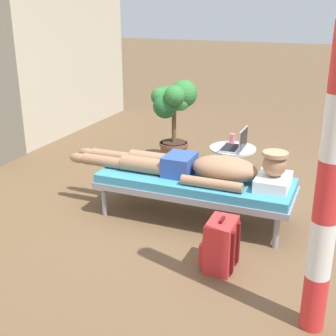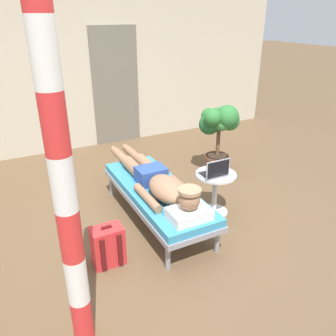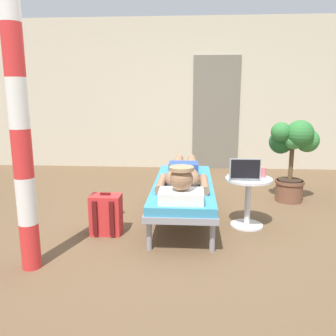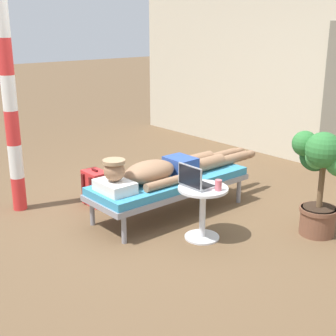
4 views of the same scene
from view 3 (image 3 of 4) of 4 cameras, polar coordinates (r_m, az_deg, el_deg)
ground_plane at (r=3.82m, az=3.78°, el=-9.09°), size 40.00×40.00×0.00m
house_wall_back at (r=6.58m, az=3.27°, el=11.83°), size 7.60×0.20×2.70m
house_door_panel at (r=6.49m, az=7.84°, el=8.82°), size 0.84×0.03×2.04m
lounge_chair at (r=3.87m, az=2.54°, el=-3.43°), size 0.66×1.84×0.42m
person_reclining at (r=3.78m, az=2.55°, el=-1.08°), size 0.53×2.17×0.33m
side_table at (r=3.74m, az=13.00°, el=-4.09°), size 0.48×0.48×0.52m
laptop at (r=3.63m, az=12.35°, el=-0.89°), size 0.31×0.24×0.23m
drink_glass at (r=3.76m, az=15.30°, el=-0.69°), size 0.06×0.06×0.10m
backpack at (r=3.56m, az=-10.00°, el=-7.50°), size 0.30×0.26×0.42m
potted_plant at (r=4.70m, az=19.68°, el=3.01°), size 0.62×0.53×1.06m
porch_post at (r=2.82m, az=-23.26°, el=9.67°), size 0.15×0.15×2.62m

